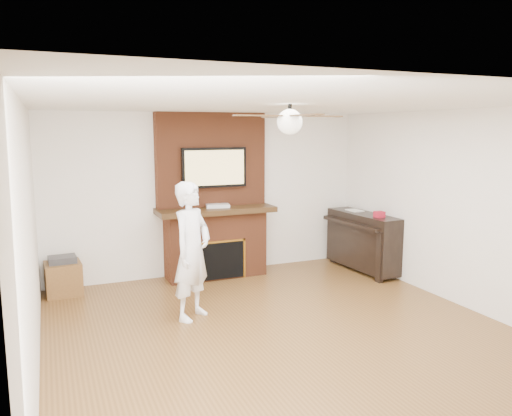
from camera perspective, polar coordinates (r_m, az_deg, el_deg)
name	(u,v)px	position (r m, az deg, el deg)	size (l,w,h in m)	color
room_shell	(289,224)	(5.28, 3.76, -1.89)	(5.36, 5.86, 2.86)	brown
fireplace	(214,212)	(7.65, -4.83, -0.47)	(1.78, 0.64, 2.50)	brown
tv	(214,168)	(7.53, -4.79, 4.63)	(1.00, 0.08, 0.60)	black
ceiling_fan	(290,121)	(5.19, 3.88, 9.92)	(1.21, 1.21, 0.31)	black
person	(192,251)	(5.97, -7.33, -4.89)	(0.60, 0.40, 1.65)	white
side_table	(63,277)	(7.39, -21.16, -7.34)	(0.49, 0.49, 0.54)	brown
piano	(363,240)	(8.16, 12.14, -3.60)	(0.62, 1.45, 1.02)	black
cable_box	(218,206)	(7.55, -4.41, 0.26)	(0.35, 0.20, 0.05)	silver
candle_orange	(208,276)	(7.62, -5.46, -7.75)	(0.07, 0.07, 0.12)	orange
candle_green	(212,275)	(7.67, -5.09, -7.69)	(0.07, 0.07, 0.10)	#458E39
candle_cream	(223,276)	(7.65, -3.84, -7.71)	(0.08, 0.08, 0.10)	#FFF0CA
candle_blue	(228,276)	(7.67, -3.17, -7.73)	(0.06, 0.06, 0.08)	#306991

